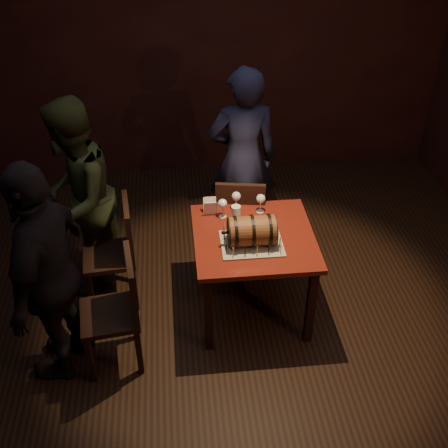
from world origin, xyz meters
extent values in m
plane|color=black|center=(0.00, 0.00, 0.00)|extent=(5.00, 5.00, 0.00)
cube|color=black|center=(0.00, 2.50, 1.40)|extent=(5.00, 0.04, 2.80)
cube|color=#51130D|center=(0.16, 0.16, 0.73)|extent=(0.90, 0.90, 0.04)
cube|color=black|center=(-0.22, -0.22, 0.35)|extent=(0.06, 0.06, 0.71)
cube|color=black|center=(0.54, -0.22, 0.35)|extent=(0.06, 0.06, 0.71)
cube|color=black|center=(-0.22, 0.54, 0.35)|extent=(0.06, 0.06, 0.71)
cube|color=black|center=(0.54, 0.54, 0.35)|extent=(0.06, 0.06, 0.71)
cube|color=gray|center=(0.13, 0.05, 0.76)|extent=(0.45, 0.35, 0.01)
cylinder|color=brown|center=(0.13, 0.05, 0.87)|extent=(0.33, 0.22, 0.22)
cylinder|color=black|center=(0.01, 0.05, 0.87)|extent=(0.02, 0.24, 0.24)
cylinder|color=black|center=(0.13, 0.05, 0.87)|extent=(0.02, 0.24, 0.24)
cylinder|color=black|center=(0.25, 0.05, 0.87)|extent=(0.02, 0.24, 0.24)
cylinder|color=black|center=(-0.04, 0.05, 0.87)|extent=(0.01, 0.21, 0.21)
cylinder|color=black|center=(0.30, 0.05, 0.87)|extent=(0.01, 0.21, 0.21)
cylinder|color=black|center=(-0.06, 0.05, 0.87)|extent=(0.04, 0.02, 0.02)
sphere|color=black|center=(-0.08, 0.05, 0.87)|extent=(0.03, 0.03, 0.03)
cylinder|color=#E6D789|center=(-0.02, -0.09, 0.80)|extent=(0.01, 0.01, 0.08)
cylinder|color=black|center=(-0.02, -0.09, 0.85)|extent=(0.00, 0.00, 0.01)
cylinder|color=black|center=(0.06, -0.09, 0.80)|extent=(0.01, 0.01, 0.08)
cylinder|color=black|center=(0.06, -0.09, 0.85)|extent=(0.00, 0.00, 0.01)
cylinder|color=#E6D789|center=(0.15, -0.09, 0.80)|extent=(0.01, 0.01, 0.08)
cylinder|color=black|center=(0.15, -0.09, 0.85)|extent=(0.00, 0.00, 0.01)
cylinder|color=black|center=(0.23, -0.09, 0.80)|extent=(0.01, 0.01, 0.08)
cylinder|color=black|center=(0.23, -0.09, 0.85)|extent=(0.00, 0.00, 0.01)
cylinder|color=#E6D789|center=(0.32, -0.09, 0.80)|extent=(0.01, 0.01, 0.08)
cylinder|color=black|center=(0.32, -0.09, 0.85)|extent=(0.00, 0.00, 0.01)
cylinder|color=black|center=(0.32, -0.01, 0.80)|extent=(0.01, 0.01, 0.08)
cylinder|color=black|center=(0.32, -0.01, 0.85)|extent=(0.00, 0.00, 0.01)
cylinder|color=#E6D789|center=(0.32, 0.07, 0.80)|extent=(0.01, 0.01, 0.08)
cylinder|color=black|center=(0.32, 0.07, 0.85)|extent=(0.00, 0.00, 0.01)
cylinder|color=black|center=(0.32, 0.16, 0.80)|extent=(0.01, 0.01, 0.08)
cylinder|color=black|center=(0.32, 0.16, 0.85)|extent=(0.00, 0.00, 0.01)
cylinder|color=#E6D789|center=(0.28, 0.20, 0.80)|extent=(0.01, 0.01, 0.08)
cylinder|color=black|center=(0.28, 0.20, 0.85)|extent=(0.00, 0.00, 0.01)
cylinder|color=black|center=(0.20, 0.20, 0.80)|extent=(0.01, 0.01, 0.08)
cylinder|color=black|center=(0.20, 0.20, 0.85)|extent=(0.00, 0.00, 0.01)
cylinder|color=#E6D789|center=(0.11, 0.20, 0.80)|extent=(0.01, 0.01, 0.08)
cylinder|color=black|center=(0.11, 0.20, 0.85)|extent=(0.00, 0.00, 0.01)
cylinder|color=black|center=(0.03, 0.20, 0.80)|extent=(0.01, 0.01, 0.08)
cylinder|color=black|center=(0.03, 0.20, 0.85)|extent=(0.00, 0.00, 0.01)
cylinder|color=#E6D789|center=(-0.06, 0.20, 0.80)|extent=(0.01, 0.01, 0.08)
cylinder|color=black|center=(-0.06, 0.20, 0.85)|extent=(0.00, 0.00, 0.01)
cylinder|color=black|center=(-0.07, 0.12, 0.80)|extent=(0.01, 0.01, 0.08)
cylinder|color=black|center=(-0.07, 0.12, 0.85)|extent=(0.00, 0.00, 0.01)
cylinder|color=#E6D789|center=(-0.07, 0.04, 0.80)|extent=(0.01, 0.01, 0.08)
cylinder|color=black|center=(-0.07, 0.04, 0.85)|extent=(0.00, 0.00, 0.01)
cylinder|color=black|center=(-0.07, -0.05, 0.80)|extent=(0.01, 0.01, 0.08)
cylinder|color=black|center=(-0.07, -0.05, 0.85)|extent=(0.00, 0.00, 0.01)
cylinder|color=silver|center=(-0.05, 0.42, 0.75)|extent=(0.06, 0.06, 0.01)
cylinder|color=silver|center=(-0.05, 0.42, 0.80)|extent=(0.01, 0.01, 0.09)
sphere|color=silver|center=(-0.05, 0.42, 0.88)|extent=(0.07, 0.07, 0.07)
sphere|color=#591114|center=(-0.05, 0.42, 0.87)|extent=(0.05, 0.05, 0.05)
cylinder|color=silver|center=(0.07, 0.51, 0.75)|extent=(0.06, 0.06, 0.01)
cylinder|color=silver|center=(0.07, 0.51, 0.80)|extent=(0.01, 0.01, 0.09)
sphere|color=silver|center=(0.07, 0.51, 0.88)|extent=(0.07, 0.07, 0.07)
cylinder|color=silver|center=(0.25, 0.46, 0.75)|extent=(0.06, 0.06, 0.01)
cylinder|color=silver|center=(0.25, 0.46, 0.80)|extent=(0.01, 0.01, 0.09)
sphere|color=silver|center=(0.25, 0.46, 0.88)|extent=(0.07, 0.07, 0.07)
sphere|color=#BF594C|center=(0.25, 0.46, 0.87)|extent=(0.05, 0.05, 0.05)
cylinder|color=silver|center=(0.04, 0.33, 0.82)|extent=(0.07, 0.07, 0.15)
cylinder|color=#9E5414|center=(0.04, 0.33, 0.81)|extent=(0.06, 0.06, 0.11)
cylinder|color=white|center=(0.04, 0.33, 0.87)|extent=(0.06, 0.06, 0.02)
cube|color=black|center=(0.14, 0.77, 0.45)|extent=(0.46, 0.46, 0.04)
cube|color=black|center=(0.34, 0.91, 0.21)|extent=(0.04, 0.04, 0.43)
cube|color=black|center=(0.00, 0.97, 0.21)|extent=(0.04, 0.04, 0.43)
cube|color=black|center=(0.28, 0.58, 0.21)|extent=(0.04, 0.04, 0.43)
cube|color=black|center=(-0.06, 0.63, 0.21)|extent=(0.04, 0.04, 0.43)
cube|color=black|center=(0.11, 0.59, 0.70)|extent=(0.40, 0.11, 0.46)
cube|color=black|center=(-0.96, 0.39, 0.45)|extent=(0.44, 0.44, 0.04)
cube|color=black|center=(-1.15, 0.55, 0.21)|extent=(0.04, 0.04, 0.43)
cube|color=black|center=(-1.11, 0.21, 0.21)|extent=(0.04, 0.04, 0.43)
cube|color=black|center=(-0.81, 0.58, 0.21)|extent=(0.04, 0.04, 0.43)
cube|color=black|center=(-0.78, 0.24, 0.21)|extent=(0.04, 0.04, 0.43)
cube|color=black|center=(-0.78, 0.41, 0.70)|extent=(0.08, 0.40, 0.46)
cube|color=black|center=(-0.92, -0.27, 0.45)|extent=(0.45, 0.45, 0.04)
cube|color=black|center=(-1.11, -0.12, 0.21)|extent=(0.04, 0.04, 0.43)
cube|color=black|center=(-1.06, -0.45, 0.21)|extent=(0.04, 0.04, 0.43)
cube|color=black|center=(-0.77, -0.08, 0.21)|extent=(0.04, 0.04, 0.43)
cube|color=black|center=(-0.73, -0.41, 0.21)|extent=(0.04, 0.04, 0.43)
cube|color=black|center=(-0.74, -0.24, 0.70)|extent=(0.09, 0.40, 0.46)
imported|color=#1C1E38|center=(0.20, 1.15, 0.84)|extent=(0.63, 0.43, 1.69)
imported|color=#353D1E|center=(-1.19, 0.66, 0.83)|extent=(0.78, 0.92, 1.66)
imported|color=black|center=(-1.27, -0.25, 0.84)|extent=(0.63, 1.06, 1.69)
camera|label=1|loc=(-0.40, -3.14, 3.28)|focal=45.00mm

